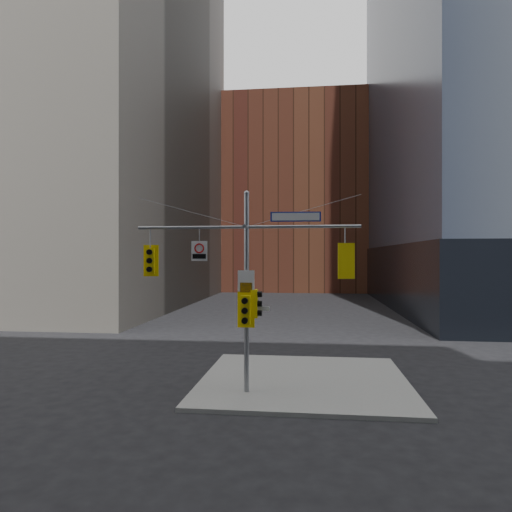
% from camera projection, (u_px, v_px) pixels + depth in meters
% --- Properties ---
extents(ground, '(160.00, 160.00, 0.00)m').
position_uv_depth(ground, '(238.00, 415.00, 14.20)').
color(ground, black).
rests_on(ground, ground).
extents(sidewalk_corner, '(8.00, 8.00, 0.15)m').
position_uv_depth(sidewalk_corner, '(304.00, 380.00, 17.94)').
color(sidewalk_corner, gray).
rests_on(sidewalk_corner, ground).
extents(brick_midrise, '(26.00, 20.00, 28.00)m').
position_uv_depth(brick_midrise, '(296.00, 199.00, 71.82)').
color(brick_midrise, brown).
rests_on(brick_midrise, ground).
extents(signal_assembly, '(8.00, 0.80, 7.30)m').
position_uv_depth(signal_assembly, '(247.00, 272.00, 16.19)').
color(signal_assembly, gray).
rests_on(signal_assembly, ground).
extents(traffic_light_west_arm, '(0.55, 0.48, 1.16)m').
position_uv_depth(traffic_light_west_arm, '(150.00, 261.00, 16.62)').
color(traffic_light_west_arm, yellow).
rests_on(traffic_light_west_arm, ground).
extents(traffic_light_east_arm, '(0.58, 0.52, 1.23)m').
position_uv_depth(traffic_light_east_arm, '(345.00, 261.00, 15.78)').
color(traffic_light_east_arm, yellow).
rests_on(traffic_light_east_arm, ground).
extents(traffic_light_pole_side, '(0.38, 0.33, 1.00)m').
position_uv_depth(traffic_light_pole_side, '(256.00, 304.00, 16.16)').
color(traffic_light_pole_side, yellow).
rests_on(traffic_light_pole_side, ground).
extents(traffic_light_pole_front, '(0.61, 0.47, 1.27)m').
position_uv_depth(traffic_light_pole_front, '(245.00, 310.00, 15.92)').
color(traffic_light_pole_front, yellow).
rests_on(traffic_light_pole_front, ground).
extents(street_sign_blade, '(1.77, 0.13, 0.34)m').
position_uv_depth(street_sign_blade, '(296.00, 217.00, 15.99)').
color(street_sign_blade, navy).
rests_on(street_sign_blade, ground).
extents(regulatory_sign_arm, '(0.57, 0.11, 0.72)m').
position_uv_depth(regulatory_sign_arm, '(199.00, 250.00, 16.37)').
color(regulatory_sign_arm, silver).
rests_on(regulatory_sign_arm, ground).
extents(regulatory_sign_pole, '(0.60, 0.07, 0.78)m').
position_uv_depth(regulatory_sign_pole, '(246.00, 282.00, 16.07)').
color(regulatory_sign_pole, silver).
rests_on(regulatory_sign_pole, ground).
extents(street_blade_ew, '(0.74, 0.12, 0.15)m').
position_uv_depth(street_blade_ew, '(259.00, 309.00, 16.14)').
color(street_blade_ew, silver).
rests_on(street_blade_ew, ground).
extents(street_blade_ns, '(0.14, 0.83, 0.17)m').
position_uv_depth(street_blade_ns, '(248.00, 316.00, 16.64)').
color(street_blade_ns, '#145926').
rests_on(street_blade_ns, ground).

